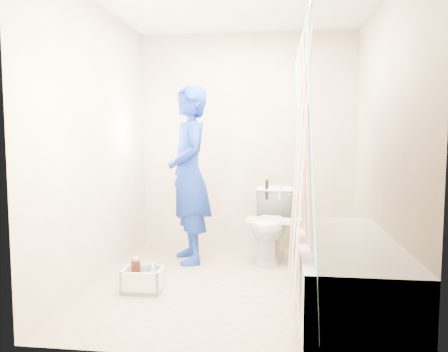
# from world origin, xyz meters

# --- Properties ---
(floor) EXTENTS (2.60, 2.60, 0.00)m
(floor) POSITION_xyz_m (0.00, 0.00, 0.00)
(floor) COLOR gray
(floor) RESTS_ON ground
(wall_back) EXTENTS (2.40, 0.02, 2.40)m
(wall_back) POSITION_xyz_m (0.00, 1.30, 1.20)
(wall_back) COLOR beige
(wall_back) RESTS_ON ground
(wall_front) EXTENTS (2.40, 0.02, 2.40)m
(wall_front) POSITION_xyz_m (0.00, -1.30, 1.20)
(wall_front) COLOR beige
(wall_front) RESTS_ON ground
(wall_left) EXTENTS (0.02, 2.60, 2.40)m
(wall_left) POSITION_xyz_m (-1.20, 0.00, 1.20)
(wall_left) COLOR beige
(wall_left) RESTS_ON ground
(wall_right) EXTENTS (0.02, 2.60, 2.40)m
(wall_right) POSITION_xyz_m (1.20, 0.00, 1.20)
(wall_right) COLOR beige
(wall_right) RESTS_ON ground
(bathtub) EXTENTS (0.70, 1.75, 0.50)m
(bathtub) POSITION_xyz_m (0.85, -0.43, 0.27)
(bathtub) COLOR silver
(bathtub) RESTS_ON ground
(curtain_rod) EXTENTS (0.02, 1.90, 0.02)m
(curtain_rod) POSITION_xyz_m (0.52, -0.43, 1.95)
(curtain_rod) COLOR silver
(curtain_rod) RESTS_ON wall_back
(shower_curtain) EXTENTS (0.06, 1.75, 1.80)m
(shower_curtain) POSITION_xyz_m (0.52, -0.43, 1.02)
(shower_curtain) COLOR silver
(shower_curtain) RESTS_ON curtain_rod
(toilet) EXTENTS (0.50, 0.76, 0.72)m
(toilet) POSITION_xyz_m (0.29, 0.74, 0.36)
(toilet) COLOR silver
(toilet) RESTS_ON ground
(tank_lid) EXTENTS (0.47, 0.25, 0.03)m
(tank_lid) POSITION_xyz_m (0.27, 0.63, 0.42)
(tank_lid) COLOR white
(tank_lid) RESTS_ON toilet
(tank_internals) EXTENTS (0.18, 0.06, 0.24)m
(tank_internals) POSITION_xyz_m (0.27, 0.94, 0.71)
(tank_internals) COLOR black
(tank_internals) RESTS_ON toilet
(plumber) EXTENTS (0.64, 0.75, 1.74)m
(plumber) POSITION_xyz_m (-0.52, 0.59, 0.87)
(plumber) COLOR #1023A7
(plumber) RESTS_ON ground
(cleaning_caddy) EXTENTS (0.32, 0.26, 0.24)m
(cleaning_caddy) POSITION_xyz_m (-0.71, -0.30, 0.09)
(cleaning_caddy) COLOR silver
(cleaning_caddy) RESTS_ON ground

